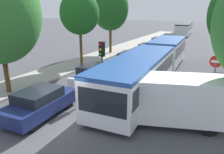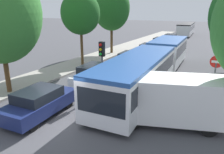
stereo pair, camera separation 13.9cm
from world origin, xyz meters
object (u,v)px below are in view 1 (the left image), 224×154
(articulated_bus, at_px, (153,62))
(queued_car_navy, at_px, (40,103))
(white_van, at_px, (175,99))
(queued_car_tan, at_px, (147,50))
(queued_car_white, at_px, (95,75))
(queued_car_graphite, at_px, (169,38))
(no_entry_sign, at_px, (215,72))
(queued_car_silver, at_px, (159,43))
(city_bus_rear, at_px, (184,28))
(queued_car_blue, at_px, (129,59))
(tree_left_mid, at_px, (79,14))
(tree_left_far, at_px, (110,8))
(traffic_light, at_px, (102,56))

(articulated_bus, bearing_deg, queued_car_navy, -24.39)
(articulated_bus, relative_size, white_van, 3.23)
(queued_car_navy, height_order, queued_car_tan, queued_car_navy)
(queued_car_white, distance_m, white_van, 7.12)
(articulated_bus, xyz_separation_m, queued_car_graphite, (-3.57, 20.56, -0.74))
(queued_car_graphite, height_order, no_entry_sign, no_entry_sign)
(queued_car_silver, bearing_deg, queued_car_tan, 178.48)
(queued_car_navy, bearing_deg, queued_car_silver, -2.25)
(city_bus_rear, bearing_deg, no_entry_sign, -171.71)
(queued_car_navy, relative_size, white_van, 0.79)
(queued_car_blue, relative_size, no_entry_sign, 1.48)
(city_bus_rear, relative_size, no_entry_sign, 4.14)
(tree_left_mid, bearing_deg, tree_left_far, 94.78)
(queued_car_graphite, bearing_deg, city_bus_rear, -3.77)
(tree_left_mid, bearing_deg, queued_car_tan, 65.08)
(white_van, bearing_deg, no_entry_sign, -129.40)
(white_van, bearing_deg, city_bus_rear, -98.54)
(city_bus_rear, xyz_separation_m, queued_car_navy, (0.06, -41.71, -0.70))
(queued_car_tan, bearing_deg, articulated_bus, -161.92)
(queued_car_tan, relative_size, tree_left_far, 0.51)
(queued_car_silver, relative_size, traffic_light, 1.29)
(articulated_bus, distance_m, queued_car_navy, 9.00)
(queued_car_silver, bearing_deg, queued_car_blue, 178.92)
(queued_car_graphite, bearing_deg, articulated_bus, -173.09)
(queued_car_blue, bearing_deg, queued_car_white, 174.78)
(queued_car_silver, distance_m, queued_car_graphite, 5.79)
(no_entry_sign, bearing_deg, queued_car_silver, -155.25)
(queued_car_graphite, distance_m, traffic_light, 25.00)
(queued_car_navy, distance_m, traffic_light, 4.59)
(articulated_bus, bearing_deg, white_van, 23.20)
(white_van, xyz_separation_m, tree_left_mid, (-10.14, 6.89, 3.60))
(queued_car_tan, height_order, queued_car_silver, queued_car_silver)
(queued_car_navy, xyz_separation_m, tree_left_mid, (-3.90, 9.22, 4.11))
(queued_car_white, xyz_separation_m, white_van, (6.36, -3.16, 0.49))
(city_bus_rear, xyz_separation_m, white_van, (6.29, -39.39, -0.19))
(no_entry_sign, distance_m, tree_left_mid, 12.39)
(tree_left_far, bearing_deg, articulated_bus, -45.60)
(city_bus_rear, xyz_separation_m, traffic_light, (1.40, -37.70, 1.06))
(city_bus_rear, relative_size, queued_car_tan, 2.84)
(queued_car_silver, xyz_separation_m, tree_left_mid, (-3.63, -13.89, 4.08))
(queued_car_navy, xyz_separation_m, queued_car_graphite, (-0.24, 28.89, 0.00))
(queued_car_white, bearing_deg, queued_car_tan, -2.91)
(tree_left_far, bearing_deg, no_entry_sign, -40.63)
(no_entry_sign, relative_size, tree_left_mid, 0.41)
(city_bus_rear, bearing_deg, queued_car_navy, 176.21)
(city_bus_rear, xyz_separation_m, no_entry_sign, (7.72, -35.82, 0.44))
(queued_car_tan, relative_size, queued_car_graphite, 0.97)
(city_bus_rear, bearing_deg, tree_left_far, 166.21)
(queued_car_graphite, bearing_deg, traffic_light, -179.28)
(queued_car_tan, height_order, white_van, white_van)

